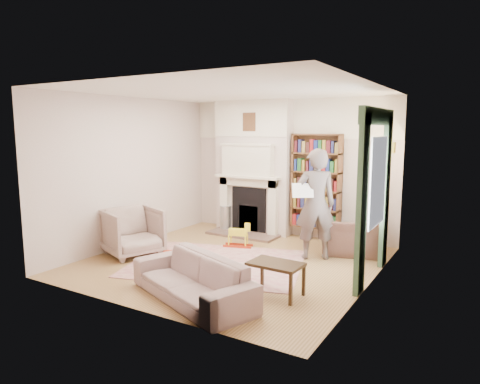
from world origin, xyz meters
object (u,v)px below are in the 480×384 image
Objects in this scene: bookcase at (316,181)px; rocking_horse at (238,235)px; coffee_table at (276,279)px; paraffin_heater at (226,218)px; armchair_reading at (351,236)px; sofa at (192,279)px; armchair_left at (133,232)px; man_reading at (315,204)px.

rocking_horse is at bearing -127.77° from bookcase.
coffee_table is 1.27× the size of paraffin_heater.
coffee_table is (-0.29, -2.42, -0.10)m from armchair_reading.
sofa reaches higher than paraffin_heater.
sofa is at bearing -89.47° from rocking_horse.
armchair_left reaches higher than paraffin_heater.
armchair_left is 3.01m from coffee_table.
paraffin_heater reaches higher than rocking_horse.
sofa is 3.54× the size of paraffin_heater.
coffee_table is at bearing 61.95° from man_reading.
armchair_left is at bearing 15.70° from armchair_reading.
man_reading is (2.83, 1.44, 0.53)m from armchair_left.
armchair_reading is 1.10× the size of armchair_left.
bookcase is at bearing -51.57° from armchair_reading.
bookcase is 2.64× the size of coffee_table.
paraffin_heater is (-1.72, 3.47, -0.01)m from sofa.
bookcase is 2.17m from paraffin_heater.
armchair_reading reaches higher than rocking_horse.
man_reading is 3.43× the size of paraffin_heater.
bookcase is 3.87m from sofa.
armchair_reading is at bearing -36.75° from armchair_left.
rocking_horse is (-0.78, 2.44, -0.05)m from sofa.
bookcase is 0.95× the size of sofa.
sofa is 1.03× the size of man_reading.
bookcase is 2.02× the size of armchair_left.
armchair_left is (-2.36, -2.69, -0.76)m from bookcase.
rocking_horse is (-1.94, -0.67, -0.09)m from armchair_reading.
paraffin_heater is (-2.58, 2.78, 0.05)m from coffee_table.
coffee_table is at bearing -47.14° from paraffin_heater.
bookcase reaches higher than rocking_horse.
man_reading is (0.71, 2.51, 0.66)m from sofa.
sofa is at bearing -93.68° from bookcase.
rocking_horse is at bearing 135.55° from coffee_table.
bookcase reaches higher than coffee_table.
armchair_reading is 3.86m from armchair_left.
sofa is 1.11m from coffee_table.
sofa is 2.78× the size of coffee_table.
armchair_reading is 2.44m from coffee_table.
armchair_left is at bearing 175.09° from coffee_table.
paraffin_heater is at bearing -23.23° from armchair_reading.
man_reading is 3.53× the size of rocking_horse.
sofa is at bearing -63.69° from paraffin_heater.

